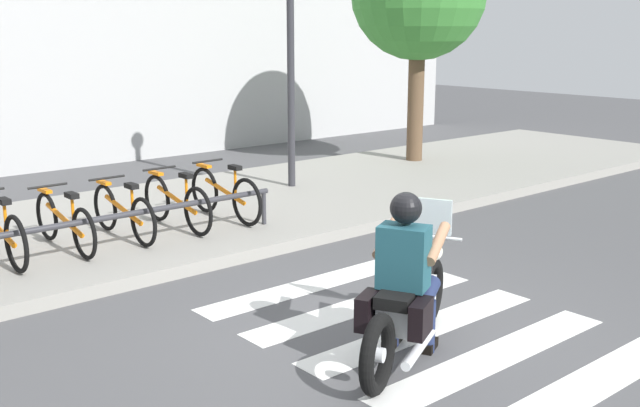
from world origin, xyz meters
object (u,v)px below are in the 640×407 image
Objects in this scene: rider at (406,264)px; bicycle_4 at (123,212)px; bicycle_5 at (176,202)px; bicycle_3 at (64,222)px; bicycle_6 at (225,194)px; motorcycle at (408,303)px; bike_rack at (83,224)px; street_lamp at (291,41)px.

rider is 4.46m from bicycle_4.
bicycle_5 is (0.39, 4.43, -0.32)m from rider.
bicycle_3 is 1.01× the size of bicycle_5.
rider is at bearing -104.39° from bicycle_6.
bicycle_6 is at bearing 76.38° from motorcycle.
bicycle_3 is (-1.11, 4.43, -0.34)m from rider.
bicycle_4 is at bearing 36.59° from bike_rack.
bicycle_4 is at bearing -0.03° from bicycle_3.
bicycle_4 is 0.97× the size of bicycle_6.
bicycle_4 is at bearing 179.97° from bicycle_6.
rider is at bearing -85.39° from bicycle_4.
bicycle_3 is at bearing 104.96° from motorcycle.
street_lamp reaches higher than bicycle_5.
bicycle_4 is 0.39× the size of street_lamp.
bicycle_5 reaches higher than bicycle_3.
bicycle_4 is at bearing 95.56° from motorcycle.
street_lamp reaches higher than bicycle_4.
bicycle_6 is 0.40× the size of street_lamp.
motorcycle is 4.56m from bicycle_3.
bicycle_3 reaches higher than bike_rack.
street_lamp is (4.33, 1.17, 2.03)m from bicycle_3.
bicycle_5 is 3.67m from street_lamp.
motorcycle is at bearing -103.62° from bicycle_6.
rider is at bearing -95.03° from bicycle_5.
rider reaches higher than bike_rack.
street_lamp reaches higher than motorcycle.
bicycle_5 is 0.40× the size of street_lamp.
bike_rack is (-1.18, 3.85, 0.12)m from motorcycle.
bicycle_4 is 1.49m from bicycle_6.
street_lamp is (4.33, 1.73, 1.94)m from bike_rack.
motorcycle is 4.41m from bicycle_5.
bicycle_5 is at bearing -0.04° from bicycle_3.
bike_rack is at bearing 105.90° from rider.
bicycle_5 is at bearing -0.04° from bicycle_4.
street_lamp is (2.84, 1.18, 2.01)m from bicycle_5.
motorcycle is 1.20× the size of bicycle_3.
bicycle_6 reaches higher than bicycle_3.
rider is 4.04m from bike_rack.
bicycle_4 is at bearing 179.96° from bicycle_5.
rider is 4.58m from bicycle_3.
rider is 4.46m from bicycle_5.
bicycle_5 reaches higher than bicycle_4.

